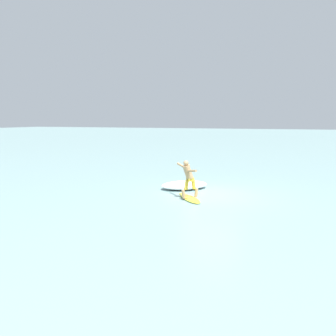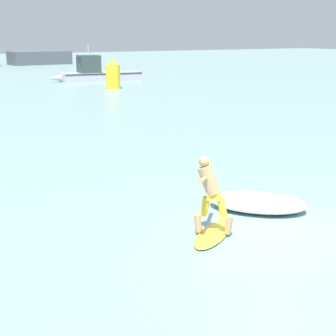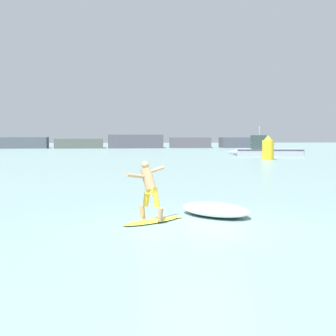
# 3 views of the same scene
# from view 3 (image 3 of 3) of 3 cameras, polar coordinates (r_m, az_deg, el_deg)

# --- Properties ---
(ground_plane) EXTENTS (200.00, 200.00, 0.00)m
(ground_plane) POSITION_cam_3_polar(r_m,az_deg,el_deg) (11.80, 3.72, -7.13)
(ground_plane) COLOR gray
(rock_jetty_breakwater) EXTENTS (50.50, 5.09, 5.45)m
(rock_jetty_breakwater) POSITION_cam_3_polar(r_m,az_deg,el_deg) (73.58, -8.08, 3.13)
(rock_jetty_breakwater) COLOR #505158
(rock_jetty_breakwater) RESTS_ON ground
(surfboard) EXTENTS (1.79, 1.53, 0.20)m
(surfboard) POSITION_cam_3_polar(r_m,az_deg,el_deg) (12.35, -1.94, -6.47)
(surfboard) COLOR yellow
(surfboard) RESTS_ON ground
(surfer) EXTENTS (1.07, 1.16, 1.55)m
(surfer) POSITION_cam_3_polar(r_m,az_deg,el_deg) (12.24, -2.35, -2.16)
(surfer) COLOR tan
(surfer) RESTS_ON surfboard
(fishing_boat_near_jetty) EXTENTS (7.88, 3.33, 3.01)m
(fishing_boat_near_jetty) POSITION_cam_3_polar(r_m,az_deg,el_deg) (48.89, 11.77, 2.20)
(fishing_boat_near_jetty) COLOR #A5A7B9
(fishing_boat_near_jetty) RESTS_ON ground
(channel_marker_buoy) EXTENTS (1.00, 1.00, 2.15)m
(channel_marker_buoy) POSITION_cam_3_polar(r_m,az_deg,el_deg) (41.80, 12.08, 2.33)
(channel_marker_buoy) COLOR yellow
(channel_marker_buoy) RESTS_ON ground
(wave_foam_at_tail) EXTENTS (2.42, 2.55, 0.35)m
(wave_foam_at_tail) POSITION_cam_3_polar(r_m,az_deg,el_deg) (13.32, 5.75, -5.05)
(wave_foam_at_tail) COLOR white
(wave_foam_at_tail) RESTS_ON ground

